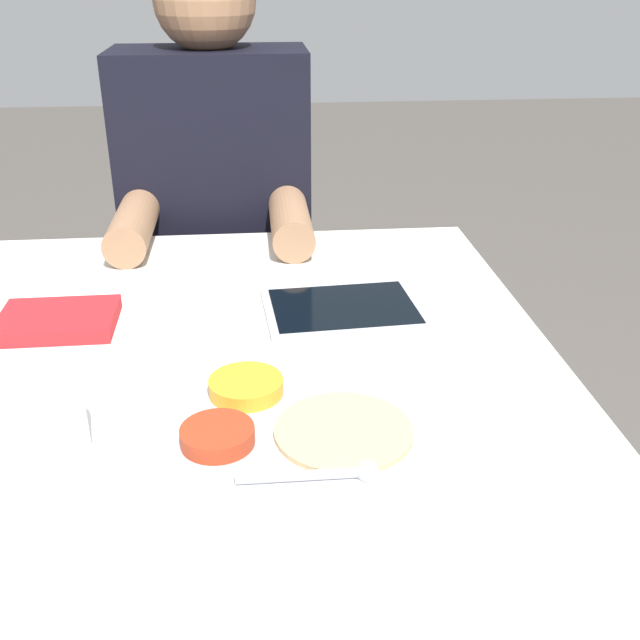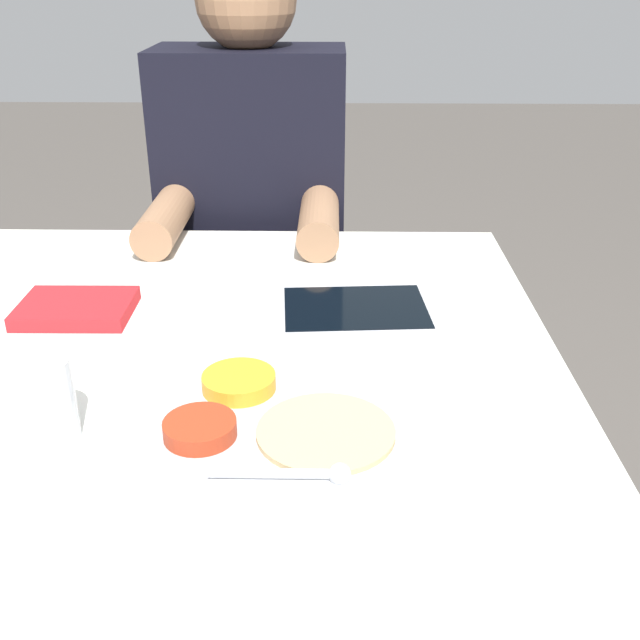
{
  "view_description": "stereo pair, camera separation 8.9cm",
  "coord_description": "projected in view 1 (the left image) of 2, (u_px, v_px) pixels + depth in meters",
  "views": [
    {
      "loc": [
        0.11,
        -0.81,
        1.16
      ],
      "look_at": [
        0.18,
        -0.02,
        0.78
      ],
      "focal_mm": 42.0,
      "sensor_mm": 36.0,
      "label": 1
    },
    {
      "loc": [
        0.19,
        -0.82,
        1.16
      ],
      "look_at": [
        0.18,
        -0.02,
        0.78
      ],
      "focal_mm": 42.0,
      "sensor_mm": 36.0,
      "label": 2
    }
  ],
  "objects": [
    {
      "name": "dining_table",
      "position": [
        194.0,
        581.0,
        1.07
      ],
      "size": [
        0.96,
        0.95,
        0.72
      ],
      "color": "silver",
      "rests_on": "ground_plane"
    },
    {
      "name": "person_diner",
      "position": [
        222.0,
        281.0,
        1.55
      ],
      "size": [
        0.36,
        0.42,
        1.19
      ],
      "color": "black",
      "rests_on": "ground_plane"
    },
    {
      "name": "drinking_glass",
      "position": [
        51.0,
        418.0,
        0.73
      ],
      "size": [
        0.07,
        0.07,
        0.09
      ],
      "color": "silver",
      "rests_on": "dining_table"
    },
    {
      "name": "red_notebook",
      "position": [
        58.0,
        321.0,
        1.0
      ],
      "size": [
        0.15,
        0.12,
        0.02
      ],
      "color": "silver",
      "rests_on": "dining_table"
    },
    {
      "name": "thali_tray",
      "position": [
        285.0,
        428.0,
        0.78
      ],
      "size": [
        0.32,
        0.32,
        0.03
      ],
      "color": "#B7BABF",
      "rests_on": "dining_table"
    },
    {
      "name": "tablet_device",
      "position": [
        343.0,
        308.0,
        1.05
      ],
      "size": [
        0.23,
        0.18,
        0.01
      ],
      "color": "#B7B7BC",
      "rests_on": "dining_table"
    }
  ]
}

